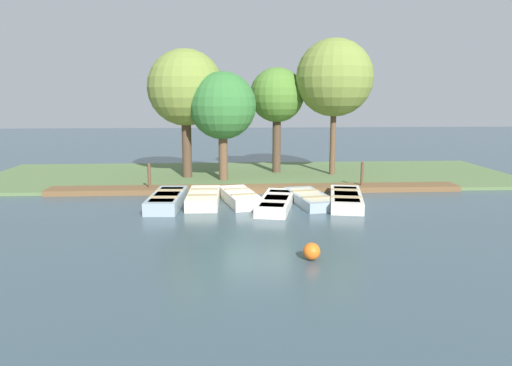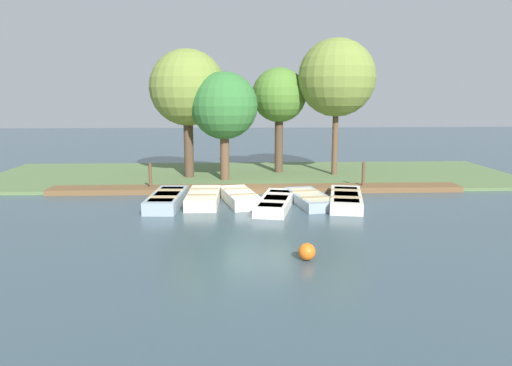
{
  "view_description": "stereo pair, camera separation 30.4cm",
  "coord_description": "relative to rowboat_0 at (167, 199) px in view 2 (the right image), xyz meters",
  "views": [
    {
      "loc": [
        17.96,
        -1.23,
        3.77
      ],
      "look_at": [
        0.41,
        -0.12,
        0.65
      ],
      "focal_mm": 35.0,
      "sensor_mm": 36.0,
      "label": 1
    },
    {
      "loc": [
        17.98,
        -0.92,
        3.77
      ],
      "look_at": [
        0.41,
        -0.12,
        0.65
      ],
      "focal_mm": 35.0,
      "sensor_mm": 36.0,
      "label": 2
    }
  ],
  "objects": [
    {
      "name": "ground_plane",
      "position": [
        -1.05,
        3.22,
        -0.22
      ],
      "size": [
        80.0,
        80.0,
        0.0
      ],
      "primitive_type": "plane",
      "color": "#384C56"
    },
    {
      "name": "shore_bank",
      "position": [
        -6.05,
        3.22,
        -0.16
      ],
      "size": [
        8.0,
        24.0,
        0.12
      ],
      "color": "#567042",
      "rests_on": "ground_plane"
    },
    {
      "name": "dock_walkway",
      "position": [
        -2.42,
        3.22,
        -0.12
      ],
      "size": [
        1.15,
        16.17,
        0.2
      ],
      "color": "brown",
      "rests_on": "ground_plane"
    },
    {
      "name": "rowboat_0",
      "position": [
        0.0,
        0.0,
        0.0
      ],
      "size": [
        3.24,
        1.21,
        0.44
      ],
      "rotation": [
        0.0,
        0.0,
        -0.06
      ],
      "color": "#8C9EA8",
      "rests_on": "ground_plane"
    },
    {
      "name": "rowboat_1",
      "position": [
        -0.27,
        1.24,
        -0.01
      ],
      "size": [
        2.89,
        1.13,
        0.42
      ],
      "rotation": [
        0.0,
        0.0,
        -0.02
      ],
      "color": "beige",
      "rests_on": "ground_plane"
    },
    {
      "name": "rowboat_2",
      "position": [
        -0.31,
        2.51,
        -0.01
      ],
      "size": [
        2.91,
        1.53,
        0.42
      ],
      "rotation": [
        0.0,
        0.0,
        0.21
      ],
      "color": "silver",
      "rests_on": "ground_plane"
    },
    {
      "name": "rowboat_3",
      "position": [
        0.42,
        3.73,
        -0.05
      ],
      "size": [
        3.61,
        1.74,
        0.35
      ],
      "rotation": [
        0.0,
        0.0,
        -0.22
      ],
      "color": "silver",
      "rests_on": "ground_plane"
    },
    {
      "name": "rowboat_4",
      "position": [
        -0.07,
        4.97,
        -0.05
      ],
      "size": [
        3.15,
        1.57,
        0.36
      ],
      "rotation": [
        0.0,
        0.0,
        0.17
      ],
      "color": "#8C9EA8",
      "rests_on": "ground_plane"
    },
    {
      "name": "rowboat_5",
      "position": [
        0.16,
        6.2,
        -0.02
      ],
      "size": [
        3.51,
        1.72,
        0.41
      ],
      "rotation": [
        0.0,
        0.0,
        -0.21
      ],
      "color": "beige",
      "rests_on": "ground_plane"
    },
    {
      "name": "mooring_post_near",
      "position": [
        -2.41,
        -0.94,
        0.36
      ],
      "size": [
        0.13,
        0.13,
        1.16
      ],
      "color": "brown",
      "rests_on": "ground_plane"
    },
    {
      "name": "mooring_post_far",
      "position": [
        -2.41,
        7.46,
        0.36
      ],
      "size": [
        0.13,
        0.13,
        1.16
      ],
      "color": "brown",
      "rests_on": "ground_plane"
    },
    {
      "name": "buoy",
      "position": [
        5.95,
        3.98,
        -0.02
      ],
      "size": [
        0.41,
        0.41,
        0.41
      ],
      "color": "orange",
      "rests_on": "ground_plane"
    },
    {
      "name": "park_tree_far_left",
      "position": [
        -5.37,
        0.31,
        3.82
      ],
      "size": [
        3.33,
        3.33,
        5.75
      ],
      "color": "#4C3828",
      "rests_on": "ground_plane"
    },
    {
      "name": "park_tree_left",
      "position": [
        -4.52,
        1.93,
        3.06
      ],
      "size": [
        2.86,
        2.86,
        4.75
      ],
      "color": "brown",
      "rests_on": "ground_plane"
    },
    {
      "name": "park_tree_center",
      "position": [
        -6.58,
        4.46,
        3.48
      ],
      "size": [
        2.53,
        2.53,
        5.03
      ],
      "color": "#4C3828",
      "rests_on": "ground_plane"
    },
    {
      "name": "park_tree_right",
      "position": [
        -5.74,
        6.97,
        4.29
      ],
      "size": [
        3.49,
        3.49,
        6.28
      ],
      "color": "brown",
      "rests_on": "ground_plane"
    }
  ]
}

